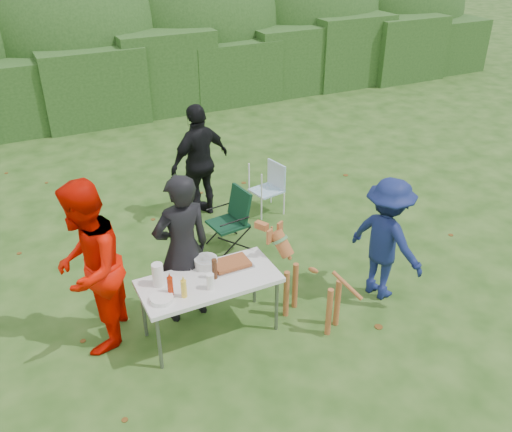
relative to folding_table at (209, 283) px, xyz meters
name	(u,v)px	position (x,y,z in m)	size (l,w,h in m)	color
ground	(250,333)	(0.38, -0.21, -0.69)	(80.00, 80.00, 0.00)	#1E4211
hedge_row	(92,84)	(0.38, 7.79, 0.16)	(22.00, 1.40, 1.70)	#23471C
shrub_backdrop	(73,36)	(0.38, 9.39, 0.91)	(20.00, 2.60, 3.20)	#3D6628
folding_table	(209,283)	(0.00, 0.00, 0.00)	(1.50, 0.70, 0.74)	silver
person_cook	(183,249)	(-0.14, 0.43, 0.23)	(0.67, 0.44, 1.82)	black
person_red_jacket	(89,268)	(-1.15, 0.43, 0.29)	(0.94, 0.74, 1.94)	red
person_black_puffy	(200,162)	(0.93, 2.63, 0.21)	(1.05, 0.44, 1.79)	black
child	(386,239)	(2.17, -0.25, 0.10)	(1.01, 0.58, 1.56)	#121D51
dog	(313,283)	(1.12, -0.31, -0.15)	(1.12, 0.45, 1.07)	#A45B2E
camping_chair	(228,220)	(0.90, 1.56, -0.25)	(0.55, 0.55, 0.87)	#0D311E
lawn_chair	(267,189)	(1.87, 2.27, -0.29)	(0.47, 0.47, 0.80)	#3E8CBD
food_tray	(231,265)	(0.32, 0.12, 0.06)	(0.45, 0.30, 0.02)	#B7B7BA
focaccia_bread	(231,263)	(0.32, 0.12, 0.09)	(0.40, 0.26, 0.04)	#994F28
mustard_bottle	(184,289)	(-0.34, -0.16, 0.15)	(0.06, 0.06, 0.20)	yellow
ketchup_bottle	(170,286)	(-0.45, -0.08, 0.16)	(0.06, 0.06, 0.22)	#A82108
beer_bottle	(215,269)	(0.06, -0.01, 0.17)	(0.06, 0.06, 0.24)	#47230F
paper_towel_roll	(158,275)	(-0.51, 0.15, 0.18)	(0.12, 0.12, 0.26)	white
cup_stack	(210,282)	(-0.05, -0.16, 0.14)	(0.08, 0.08, 0.18)	white
pasta_bowl	(206,262)	(0.07, 0.25, 0.10)	(0.26, 0.26, 0.10)	silver
plate_stack	(162,299)	(-0.57, -0.13, 0.08)	(0.24, 0.24, 0.05)	white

